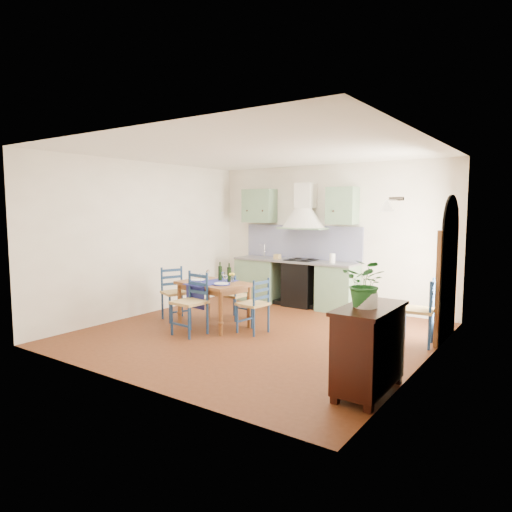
{
  "coord_description": "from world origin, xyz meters",
  "views": [
    {
      "loc": [
        3.94,
        -5.74,
        1.95
      ],
      "look_at": [
        -0.24,
        0.3,
        1.18
      ],
      "focal_mm": 32.0,
      "sensor_mm": 36.0,
      "label": 1
    }
  ],
  "objects_px": {
    "sideboard": "(369,346)",
    "potted_plant": "(366,283)",
    "chair_near": "(191,303)",
    "dining_table": "(214,287)"
  },
  "relations": [
    {
      "from": "chair_near",
      "to": "potted_plant",
      "type": "distance_m",
      "value": 3.23
    },
    {
      "from": "potted_plant",
      "to": "dining_table",
      "type": "bearing_deg",
      "value": 157.76
    },
    {
      "from": "dining_table",
      "to": "chair_near",
      "type": "xyz_separation_m",
      "value": [
        0.03,
        -0.59,
        -0.15
      ]
    },
    {
      "from": "chair_near",
      "to": "dining_table",
      "type": "bearing_deg",
      "value": 93.37
    },
    {
      "from": "sideboard",
      "to": "potted_plant",
      "type": "xyz_separation_m",
      "value": [
        -0.02,
        -0.07,
        0.68
      ]
    },
    {
      "from": "dining_table",
      "to": "potted_plant",
      "type": "bearing_deg",
      "value": -22.24
    },
    {
      "from": "dining_table",
      "to": "sideboard",
      "type": "xyz_separation_m",
      "value": [
        3.13,
        -1.2,
        -0.14
      ]
    },
    {
      "from": "dining_table",
      "to": "sideboard",
      "type": "relative_size",
      "value": 1.19
    },
    {
      "from": "dining_table",
      "to": "potted_plant",
      "type": "distance_m",
      "value": 3.4
    },
    {
      "from": "chair_near",
      "to": "sideboard",
      "type": "height_order",
      "value": "chair_near"
    }
  ]
}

